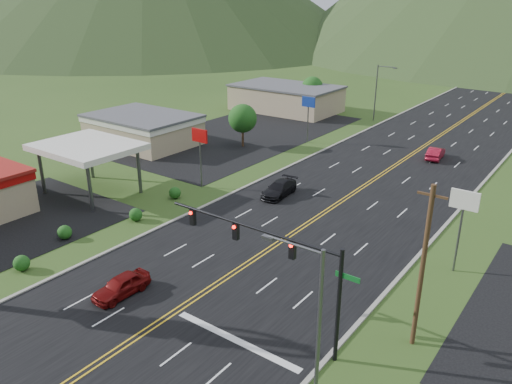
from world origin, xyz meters
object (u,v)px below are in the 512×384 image
Objects in this scene: gas_canopy at (87,148)px; car_red_near at (121,286)px; car_red_far at (435,153)px; car_dark_mid at (279,189)px; traffic_signal at (277,256)px; streetlight_west at (378,89)px; streetlight_east at (313,322)px.

car_red_near is at bearing -31.45° from gas_canopy.
gas_canopy is at bearing 46.19° from car_red_far.
gas_canopy is at bearing 149.61° from car_red_near.
gas_canopy is 19.85m from car_dark_mid.
car_dark_mid is 23.73m from car_red_far.
traffic_signal is 12.08m from car_red_near.
car_red_far is at bearing 63.29° from car_dark_mid.
car_red_near is at bearing -165.46° from traffic_signal.
streetlight_west is 59.43m from car_red_near.
streetlight_east is at bearing -3.34° from car_red_near.
gas_canopy is 2.20× the size of car_red_far.
streetlight_east is 28.83m from car_dark_mid.
traffic_signal is 41.21m from car_red_far.
streetlight_west is 37.90m from car_dark_mid.
streetlight_east is 64.21m from streetlight_west.
streetlight_east reaches higher than gas_canopy.
streetlight_west is at bearing 107.97° from traffic_signal.
car_dark_mid is at bearing 61.49° from car_red_far.
streetlight_east is 2.13× the size of car_red_near.
traffic_signal reaches higher than gas_canopy.
gas_canopy reaches higher than car_dark_mid.
gas_canopy is 1.99× the size of car_dark_mid.
streetlight_east is 0.90× the size of gas_canopy.
gas_canopy reaches higher than car_red_far.
car_red_far is at bearing 52.67° from gas_canopy.
streetlight_west reaches higher than car_red_far.
traffic_signal is 6.17m from streetlight_east.
traffic_signal reaches higher than car_red_far.
streetlight_west is (-18.16, 56.00, -0.15)m from traffic_signal.
gas_canopy is at bearing -150.82° from car_dark_mid.
streetlight_east reaches higher than car_red_near.
car_dark_mid is (-12.36, 18.82, -4.60)m from traffic_signal.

